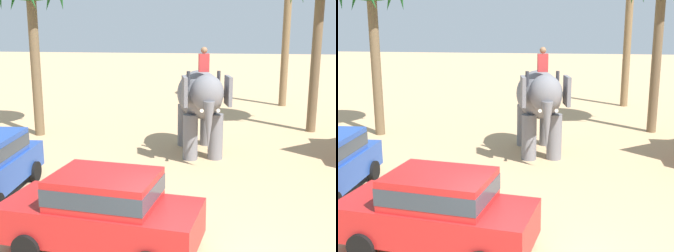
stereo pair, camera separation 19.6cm
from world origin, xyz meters
TOP-DOWN VIEW (x-y plane):
  - car_sedan_foreground at (-1.75, 1.12)m, footprint 4.30×2.30m
  - elephant_with_mahout at (-0.12, 8.50)m, footprint 2.23×4.00m

SIDE VIEW (x-z plane):
  - car_sedan_foreground at x=-1.75m, z-range 0.08..1.78m
  - elephant_with_mahout at x=-0.12m, z-range 0.05..3.93m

